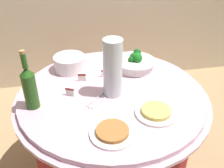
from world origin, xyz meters
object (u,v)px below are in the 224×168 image
at_px(plate_stack, 70,63).
at_px(label_placard_rear, 70,91).
at_px(decorative_fruit_vase, 112,72).
at_px(serving_tongs, 97,101).
at_px(label_placard_mid, 105,72).
at_px(food_plate_noodles, 156,112).
at_px(label_placard_front, 82,77).
at_px(wine_bottle, 30,87).
at_px(broccoli_bowl, 135,62).
at_px(food_plate_peanuts, 112,132).

xyz_separation_m(plate_stack, label_placard_rear, (-0.02, -0.31, -0.02)).
xyz_separation_m(plate_stack, decorative_fruit_vase, (0.23, -0.33, 0.10)).
bearing_deg(serving_tongs, label_placard_mid, 71.07).
distance_m(serving_tongs, food_plate_noodles, 0.33).
height_order(label_placard_front, label_placard_rear, same).
bearing_deg(decorative_fruit_vase, serving_tongs, -147.21).
relative_size(serving_tongs, label_placard_rear, 2.65).
bearing_deg(wine_bottle, food_plate_noodles, -16.44).
distance_m(wine_bottle, label_placard_rear, 0.23).
height_order(broccoli_bowl, food_plate_peanuts, broccoli_bowl).
bearing_deg(food_plate_peanuts, label_placard_front, 101.10).
xyz_separation_m(serving_tongs, food_plate_noodles, (0.29, -0.17, 0.01)).
xyz_separation_m(broccoli_bowl, label_placard_rear, (-0.46, -0.25, -0.01)).
bearing_deg(food_plate_peanuts, plate_stack, 104.03).
height_order(food_plate_noodles, food_plate_peanuts, food_plate_noodles).
bearing_deg(label_placard_rear, plate_stack, 87.16).
bearing_deg(label_placard_rear, serving_tongs, -29.30).
xyz_separation_m(plate_stack, serving_tongs, (0.13, -0.40, -0.05)).
bearing_deg(broccoli_bowl, decorative_fruit_vase, -127.81).
relative_size(decorative_fruit_vase, label_placard_rear, 6.18).
bearing_deg(label_placard_front, decorative_fruit_vase, -47.09).
relative_size(food_plate_noodles, label_placard_front, 4.00).
relative_size(food_plate_noodles, food_plate_peanuts, 1.00).
height_order(food_plate_noodles, label_placard_rear, label_placard_rear).
distance_m(food_plate_peanuts, label_placard_front, 0.52).
bearing_deg(serving_tongs, label_placard_rear, 150.70).
height_order(food_plate_peanuts, label_placard_mid, label_placard_mid).
xyz_separation_m(wine_bottle, serving_tongs, (0.35, -0.02, -0.12)).
relative_size(food_plate_peanuts, label_placard_front, 4.00).
xyz_separation_m(broccoli_bowl, food_plate_peanuts, (-0.27, -0.61, -0.03)).
relative_size(plate_stack, food_plate_peanuts, 0.95).
height_order(decorative_fruit_vase, serving_tongs, decorative_fruit_vase).
relative_size(broccoli_bowl, food_plate_noodles, 1.27).
bearing_deg(label_placard_front, label_placard_mid, 9.88).
xyz_separation_m(serving_tongs, food_plate_peanuts, (0.04, -0.27, 0.01)).
height_order(serving_tongs, label_placard_rear, label_placard_rear).
bearing_deg(serving_tongs, label_placard_front, 105.36).
distance_m(plate_stack, label_placard_mid, 0.26).
distance_m(food_plate_peanuts, label_placard_rear, 0.40).
bearing_deg(plate_stack, serving_tongs, -71.57).
bearing_deg(label_placard_rear, decorative_fruit_vase, -4.88).
bearing_deg(wine_bottle, label_placard_rear, 17.03).
xyz_separation_m(decorative_fruit_vase, label_placard_rear, (-0.24, 0.02, -0.12)).
xyz_separation_m(decorative_fruit_vase, label_placard_mid, (-0.01, 0.20, -0.12)).
xyz_separation_m(decorative_fruit_vase, food_plate_noodles, (0.19, -0.23, -0.14)).
height_order(wine_bottle, label_placard_rear, wine_bottle).
distance_m(serving_tongs, label_placard_rear, 0.17).
bearing_deg(serving_tongs, broccoli_bowl, 47.44).
height_order(food_plate_peanuts, label_placard_front, label_placard_front).
bearing_deg(broccoli_bowl, wine_bottle, -154.35).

